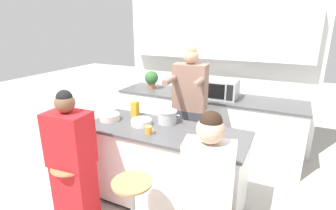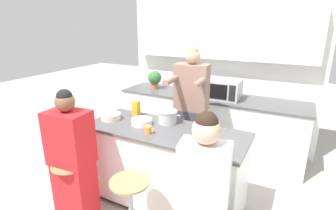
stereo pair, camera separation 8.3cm
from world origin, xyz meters
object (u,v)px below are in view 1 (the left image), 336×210
object	(u,v)px
bar_stool_leftmost	(73,193)
potted_plant	(151,79)
person_wrapped_blanket	(72,164)
fruit_bowl	(141,122)
juice_carton	(135,109)
person_cooking	(189,116)
cooking_pot	(167,117)
microwave	(220,89)
kitchen_island	(165,167)
coffee_cup_near	(149,130)
banana_bunch	(207,136)
person_seated_near	(207,205)

from	to	relation	value
bar_stool_leftmost	potted_plant	world-z (taller)	potted_plant
person_wrapped_blanket	fruit_bowl	bearing A→B (deg)	54.20
juice_carton	potted_plant	size ratio (longest dim) A/B	0.66
bar_stool_leftmost	person_cooking	distance (m)	1.60
person_cooking	potted_plant	bearing A→B (deg)	136.95
person_cooking	person_wrapped_blanket	world-z (taller)	person_cooking
cooking_pot	microwave	world-z (taller)	microwave
kitchen_island	cooking_pot	size ratio (longest dim) A/B	5.58
person_cooking	coffee_cup_near	size ratio (longest dim) A/B	16.45
kitchen_island	juice_carton	world-z (taller)	juice_carton
person_cooking	person_wrapped_blanket	xyz separation A→B (m)	(-0.70, -1.31, -0.18)
coffee_cup_near	banana_bunch	bearing A→B (deg)	14.73
kitchen_island	microwave	size ratio (longest dim) A/B	3.45
bar_stool_leftmost	coffee_cup_near	distance (m)	0.98
bar_stool_leftmost	coffee_cup_near	size ratio (longest dim) A/B	6.40
bar_stool_leftmost	juice_carton	world-z (taller)	juice_carton
bar_stool_leftmost	microwave	world-z (taller)	microwave
person_cooking	fruit_bowl	distance (m)	0.74
cooking_pot	coffee_cup_near	xyz separation A→B (m)	(-0.04, -0.35, -0.03)
potted_plant	fruit_bowl	bearing A→B (deg)	-64.79
juice_carton	person_wrapped_blanket	bearing A→B (deg)	-102.05
bar_stool_leftmost	potted_plant	size ratio (longest dim) A/B	2.24
bar_stool_leftmost	microwave	size ratio (longest dim) A/B	1.34
person_cooking	person_wrapped_blanket	distance (m)	1.50
coffee_cup_near	person_cooking	bearing A→B (deg)	82.23
kitchen_island	cooking_pot	bearing A→B (deg)	109.91
person_cooking	juice_carton	size ratio (longest dim) A/B	8.70
juice_carton	kitchen_island	bearing A→B (deg)	-22.63
kitchen_island	banana_bunch	world-z (taller)	banana_bunch
cooking_pot	banana_bunch	xyz separation A→B (m)	(0.53, -0.20, -0.05)
cooking_pot	juice_carton	world-z (taller)	juice_carton
person_cooking	person_seated_near	bearing A→B (deg)	-67.79
person_seated_near	juice_carton	world-z (taller)	person_seated_near
person_wrapped_blanket	potted_plant	distance (m)	2.17
fruit_bowl	juice_carton	bearing A→B (deg)	135.05
potted_plant	cooking_pot	bearing A→B (deg)	-54.42
fruit_bowl	coffee_cup_near	distance (m)	0.26
kitchen_island	fruit_bowl	size ratio (longest dim) A/B	7.72
cooking_pot	person_seated_near	bearing A→B (deg)	-48.23
person_cooking	cooking_pot	xyz separation A→B (m)	(-0.08, -0.49, 0.13)
fruit_bowl	kitchen_island	bearing A→B (deg)	0.38
person_wrapped_blanket	fruit_bowl	distance (m)	0.81
fruit_bowl	banana_bunch	bearing A→B (deg)	-1.81
person_seated_near	bar_stool_leftmost	bearing A→B (deg)	171.52
coffee_cup_near	juice_carton	world-z (taller)	juice_carton
coffee_cup_near	person_wrapped_blanket	bearing A→B (deg)	-141.03
person_seated_near	potted_plant	distance (m)	2.71
bar_stool_leftmost	coffee_cup_near	bearing A→B (deg)	40.65
kitchen_island	cooking_pot	xyz separation A→B (m)	(-0.06, 0.18, 0.52)
juice_carton	potted_plant	distance (m)	1.33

